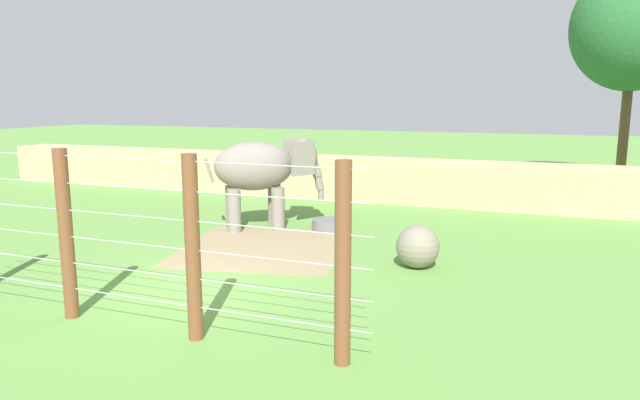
% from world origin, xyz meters
% --- Properties ---
extents(ground_plane, '(120.00, 120.00, 0.00)m').
position_xyz_m(ground_plane, '(0.00, 0.00, 0.00)').
color(ground_plane, '#609342').
extents(dirt_patch, '(5.29, 5.53, 0.01)m').
position_xyz_m(dirt_patch, '(-0.18, 3.62, 0.00)').
color(dirt_patch, '#937F5B').
rests_on(dirt_patch, ground).
extents(embankment_wall, '(36.00, 1.80, 1.72)m').
position_xyz_m(embankment_wall, '(0.00, 12.22, 0.86)').
color(embankment_wall, tan).
rests_on(embankment_wall, ground).
extents(elephant, '(3.45, 2.89, 2.87)m').
position_xyz_m(elephant, '(-1.26, 5.91, 1.90)').
color(elephant, gray).
rests_on(elephant, ground).
extents(enrichment_ball, '(1.08, 1.08, 1.08)m').
position_xyz_m(enrichment_ball, '(4.31, 3.28, 0.54)').
color(enrichment_ball, gray).
rests_on(enrichment_ball, ground).
extents(cable_fence, '(9.49, 0.26, 3.28)m').
position_xyz_m(cable_fence, '(0.06, -2.37, 1.64)').
color(cable_fence, brown).
rests_on(cable_fence, ground).
extents(water_tub, '(1.10, 1.10, 0.35)m').
position_xyz_m(water_tub, '(0.85, 6.32, 0.18)').
color(water_tub, slate).
rests_on(water_tub, ground).
extents(tree_left_of_centre, '(5.44, 5.44, 10.16)m').
position_xyz_m(tree_left_of_centre, '(10.62, 19.51, 7.28)').
color(tree_left_of_centre, brown).
rests_on(tree_left_of_centre, ground).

